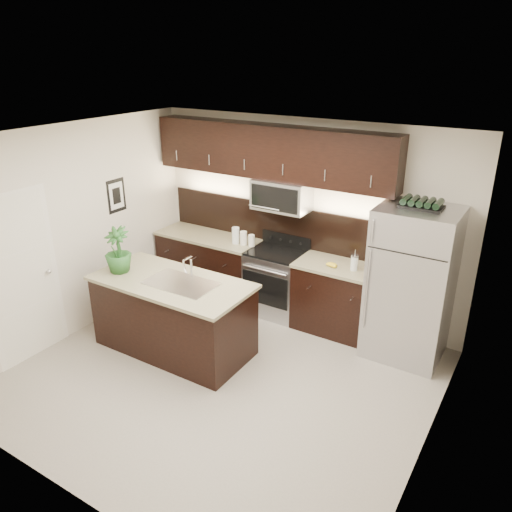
% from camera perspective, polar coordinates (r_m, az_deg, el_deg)
% --- Properties ---
extents(ground, '(4.50, 4.50, 0.00)m').
position_cam_1_polar(ground, '(5.92, -3.91, -13.67)').
color(ground, gray).
rests_on(ground, ground).
extents(room_walls, '(4.52, 4.02, 2.71)m').
position_cam_1_polar(room_walls, '(5.14, -5.65, 1.97)').
color(room_walls, beige).
rests_on(room_walls, ground).
extents(counter_run, '(3.51, 0.65, 0.94)m').
position_cam_1_polar(counter_run, '(7.12, 0.88, -2.59)').
color(counter_run, black).
rests_on(counter_run, ground).
extents(upper_fixtures, '(3.49, 0.40, 1.66)m').
position_cam_1_polar(upper_fixtures, '(6.69, 1.82, 10.87)').
color(upper_fixtures, black).
rests_on(upper_fixtures, counter_run).
extents(island, '(1.96, 0.96, 0.94)m').
position_cam_1_polar(island, '(6.26, -9.40, -6.67)').
color(island, black).
rests_on(island, ground).
extents(sink_faucet, '(0.84, 0.50, 0.28)m').
position_cam_1_polar(sink_faucet, '(5.95, -8.53, -2.95)').
color(sink_faucet, silver).
rests_on(sink_faucet, island).
extents(refrigerator, '(0.90, 0.81, 1.87)m').
position_cam_1_polar(refrigerator, '(6.17, 17.32, -3.05)').
color(refrigerator, '#B2B2B7').
rests_on(refrigerator, ground).
extents(wine_rack, '(0.46, 0.29, 0.11)m').
position_cam_1_polar(wine_rack, '(5.83, 18.43, 5.73)').
color(wine_rack, black).
rests_on(wine_rack, refrigerator).
extents(plant, '(0.37, 0.37, 0.57)m').
position_cam_1_polar(plant, '(6.32, -15.53, 0.66)').
color(plant, '#245622').
rests_on(plant, island).
extents(canisters, '(0.35, 0.12, 0.23)m').
position_cam_1_polar(canisters, '(7.03, -1.65, 2.14)').
color(canisters, silver).
rests_on(canisters, counter_run).
extents(french_press, '(0.09, 0.09, 0.27)m').
position_cam_1_polar(french_press, '(6.32, 11.17, -0.75)').
color(french_press, silver).
rests_on(french_press, counter_run).
extents(bananas, '(0.18, 0.16, 0.05)m').
position_cam_1_polar(bananas, '(6.43, 8.43, -0.88)').
color(bananas, yellow).
rests_on(bananas, counter_run).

